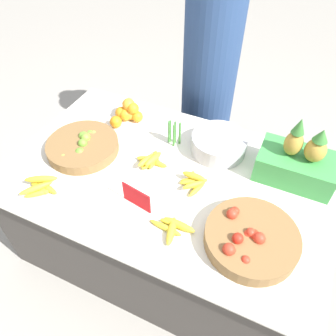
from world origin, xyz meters
name	(u,v)px	position (x,y,z in m)	size (l,w,h in m)	color
ground_plane	(168,242)	(0.00, 0.00, 0.00)	(12.00, 12.00, 0.00)	#A39E93
market_table	(168,213)	(0.00, 0.00, 0.32)	(1.65, 1.04, 0.65)	#4C4742
lime_bowl	(83,146)	(-0.50, -0.03, 0.68)	(0.39, 0.39, 0.09)	olive
tomato_basket	(251,238)	(0.48, -0.22, 0.68)	(0.40, 0.40, 0.10)	olive
orange_pile	(127,113)	(-0.42, 0.31, 0.70)	(0.17, 0.19, 0.13)	orange
metal_bowl	(219,144)	(0.17, 0.28, 0.70)	(0.30, 0.30, 0.10)	#B7B7BF
price_sign	(136,198)	(-0.05, -0.24, 0.70)	(0.16, 0.03, 0.12)	red
produce_crate	(297,163)	(0.58, 0.25, 0.75)	(0.37, 0.23, 0.35)	green
veg_bundle	(174,133)	(-0.08, 0.24, 0.72)	(0.07, 0.04, 0.15)	#4C8E42
banana_bunch_front_right	(40,186)	(-0.52, -0.35, 0.67)	(0.19, 0.18, 0.06)	yellow
banana_bunch_front_left	(194,181)	(0.15, -0.01, 0.67)	(0.14, 0.18, 0.06)	yellow
banana_bunch_front_center	(173,227)	(0.16, -0.29, 0.66)	(0.21, 0.15, 0.04)	yellow
banana_bunch_back_center	(151,161)	(-0.11, 0.03, 0.67)	(0.18, 0.17, 0.06)	yellow
vendor_person	(210,73)	(-0.09, 0.84, 0.77)	(0.36, 0.36, 1.66)	navy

